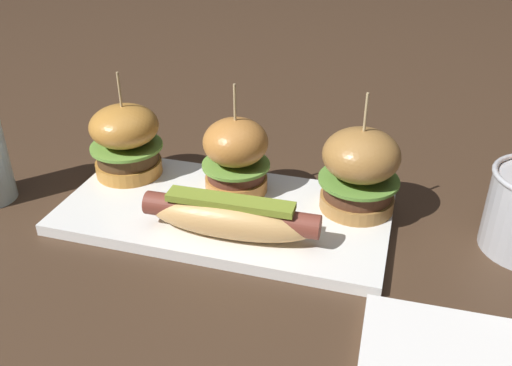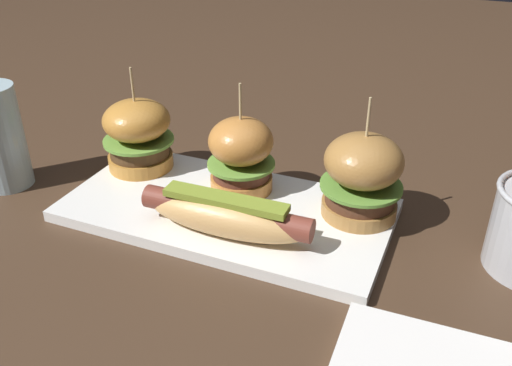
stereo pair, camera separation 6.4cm
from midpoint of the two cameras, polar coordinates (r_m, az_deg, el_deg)
The scene contains 6 objects.
ground_plane at distance 0.68m, azimuth -5.90°, elevation -3.59°, with size 3.00×3.00×0.00m, color #422D1E.
platter_main at distance 0.67m, azimuth -5.93°, elevation -3.09°, with size 0.39×0.20×0.01m, color white.
hot_dog at distance 0.61m, azimuth -5.68°, elevation -3.59°, with size 0.20×0.05×0.05m.
slider_left at distance 0.75m, azimuth -15.73°, elevation 4.25°, with size 0.09×0.09×0.14m.
slider_center at distance 0.68m, azimuth -4.74°, elevation 2.82°, with size 0.09×0.09×0.14m.
slider_right at distance 0.65m, azimuth 7.95°, elevation 1.30°, with size 0.10×0.10×0.15m.
Camera 1 is at (0.20, -0.53, 0.37)m, focal length 38.64 mm.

